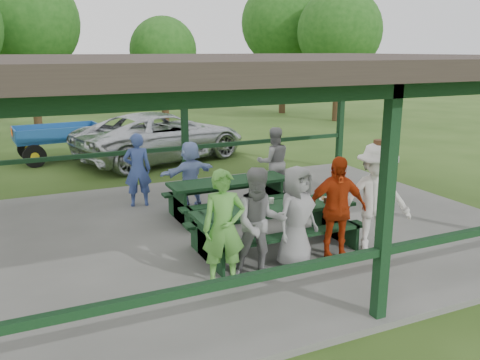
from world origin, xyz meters
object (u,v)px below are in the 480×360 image
pickup_truck (162,136)px  contestant_green (224,228)px  contestant_red (336,209)px  farm_trailer (58,142)px  picnic_table_near (274,222)px  contestant_grey_left (260,223)px  contestant_white_fedora (375,200)px  spectator_grey (274,162)px  spectator_lblue (190,174)px  spectator_blue (137,170)px  contestant_grey_mid (297,217)px  picnic_table_far (229,193)px

pickup_truck → contestant_green: bearing=152.1°
contestant_red → pickup_truck: contestant_red is taller
contestant_green → farm_trailer: (-1.26, 10.52, -0.36)m
farm_trailer → pickup_truck: bearing=-28.2°
picnic_table_near → contestant_grey_left: contestant_grey_left is taller
contestant_white_fedora → spectator_grey: 3.78m
picnic_table_near → contestant_grey_left: size_ratio=1.69×
contestant_white_fedora → spectator_lblue: size_ratio=1.34×
contestant_grey_left → spectator_lblue: (0.23, 3.77, -0.12)m
spectator_blue → pickup_truck: (1.97, 4.85, -0.14)m
spectator_lblue → farm_trailer: 7.04m
contestant_white_fedora → spectator_grey: bearing=107.4°
spectator_lblue → picnic_table_near: bearing=84.5°
contestant_grey_mid → farm_trailer: 10.71m
contestant_green → contestant_white_fedora: (2.72, -0.01, 0.09)m
contestant_red → picnic_table_far: bearing=119.0°
picnic_table_far → pickup_truck: bearing=86.0°
contestant_grey_left → spectator_grey: bearing=73.3°
contestant_grey_mid → pickup_truck: contestant_grey_mid is taller
picnic_table_near → spectator_blue: (-1.51, 3.46, 0.33)m
contestant_grey_mid → contestant_white_fedora: 1.44m
contestant_grey_mid → spectator_blue: bearing=92.2°
contestant_green → contestant_white_fedora: size_ratio=0.88×
contestant_red → spectator_blue: bearing=132.9°
contestant_green → spectator_blue: 4.34m
picnic_table_near → spectator_grey: size_ratio=1.75×
contestant_red → spectator_grey: 3.78m
spectator_blue → spectator_grey: 3.11m
spectator_grey → farm_trailer: 7.91m
contestant_white_fedora → farm_trailer: contestant_white_fedora is taller
picnic_table_near → pickup_truck: 8.32m
spectator_blue → farm_trailer: (-1.06, 6.18, -0.31)m
farm_trailer → picnic_table_far: bearing=-75.7°
contestant_grey_left → contestant_red: (1.41, 0.06, 0.02)m
picnic_table_near → pickup_truck: (0.46, 8.30, 0.19)m
contestant_green → spectator_grey: (2.86, 3.77, -0.04)m
contestant_green → contestant_grey_left: 0.59m
spectator_blue → spectator_grey: bearing=179.0°
contestant_green → pickup_truck: (1.78, 9.19, -0.19)m
spectator_grey → contestant_red: bearing=89.1°
contestant_red → spectator_grey: (0.86, 3.68, -0.05)m
picnic_table_far → spectator_blue: bearing=136.4°
contestant_grey_left → contestant_white_fedora: 2.13m
contestant_red → contestant_grey_mid: bearing=-167.4°
contestant_green → spectator_grey: bearing=69.3°
picnic_table_far → spectator_grey: size_ratio=1.52×
contestant_white_fedora → spectator_blue: contestant_white_fedora is taller
contestant_grey_mid → spectator_grey: bearing=49.5°
contestant_red → contestant_green: bearing=-162.0°
picnic_table_far → contestant_grey_left: (-0.74, -2.86, 0.37)m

